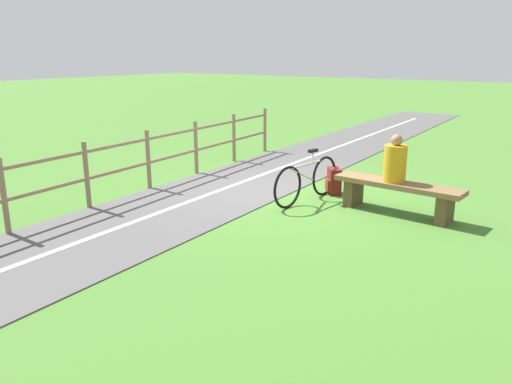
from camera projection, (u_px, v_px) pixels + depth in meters
ground_plane at (277, 192)px, 9.27m from camera, size 80.00×80.00×0.00m
paved_path at (59, 250)px, 6.54m from camera, size 3.45×36.05×0.02m
path_centre_line at (59, 250)px, 6.54m from camera, size 1.07×31.99×0.00m
bench at (397, 191)px, 7.96m from camera, size 2.06×0.61×0.51m
person_seated at (395, 162)px, 7.88m from camera, size 0.38×0.38×0.75m
bicycle at (307, 180)px, 8.61m from camera, size 0.25×1.76×0.89m
backpack at (334, 181)px, 9.12m from camera, size 0.37×0.40×0.47m
fence_roadside at (119, 162)px, 8.77m from camera, size 0.77×10.20×1.10m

